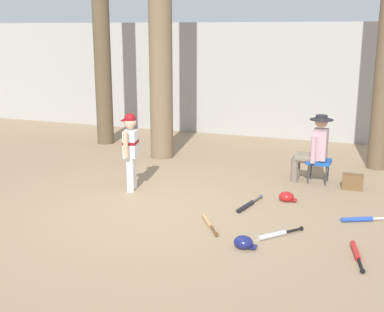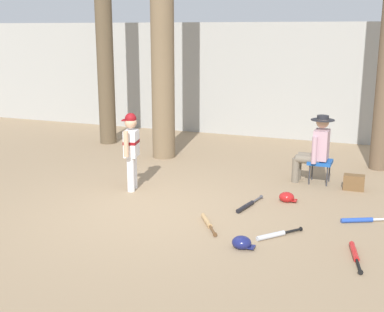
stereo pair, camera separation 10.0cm
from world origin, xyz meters
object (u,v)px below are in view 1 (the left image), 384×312
young_ballplayer (130,147)px  bat_wood_tan (208,222)px  bat_black_composite (247,205)px  seated_spectator (314,147)px  bat_red_barrel (356,253)px  bat_aluminum_silver (276,234)px  batting_helmet_red (286,197)px  folding_stool (319,162)px  batting_helmet_navy (244,242)px  tree_near_player (160,36)px  bat_blue_youth (361,219)px  tree_far_left (102,43)px  handbag_beside_stool (353,182)px

young_ballplayer → bat_wood_tan: 2.13m
young_ballplayer → bat_black_composite: 2.18m
seated_spectator → bat_red_barrel: 3.10m
bat_aluminum_silver → batting_helmet_red: batting_helmet_red is taller
folding_stool → batting_helmet_navy: folding_stool is taller
tree_near_player → young_ballplayer: bearing=-79.1°
seated_spectator → bat_blue_youth: seated_spectator is taller
tree_far_left → bat_black_composite: 5.84m
bat_aluminum_silver → bat_blue_youth: 1.40m
tree_far_left → batting_helmet_navy: tree_far_left is taller
handbag_beside_stool → batting_helmet_navy: bearing=-110.5°
bat_wood_tan → batting_helmet_navy: bearing=-41.9°
bat_wood_tan → bat_aluminum_silver: same height
bat_blue_youth → batting_helmet_navy: 1.96m
seated_spectator → folding_stool: bearing=-0.9°
tree_near_player → seated_spectator: 3.79m
young_ballplayer → bat_black_composite: bearing=-5.1°
young_ballplayer → bat_blue_youth: (3.70, -0.19, -0.71)m
bat_blue_youth → seated_spectator: bearing=117.9°
seated_spectator → batting_helmet_red: 1.35m
bat_aluminum_silver → batting_helmet_red: (-0.13, 1.48, 0.04)m
tree_far_left → bat_wood_tan: size_ratio=7.83×
bat_aluminum_silver → batting_helmet_navy: 0.57m
handbag_beside_stool → bat_red_barrel: bearing=-85.5°
handbag_beside_stool → bat_wood_tan: bearing=-126.8°
folding_stool → batting_helmet_navy: 3.21m
young_ballplayer → tree_far_left: bearing=126.2°
seated_spectator → bat_aluminum_silver: seated_spectator is taller
handbag_beside_stool → bat_red_barrel: size_ratio=0.43×
tree_near_player → batting_helmet_navy: 5.38m
batting_helmet_red → bat_blue_youth: bearing=-24.1°
folding_stool → bat_wood_tan: (-1.17, -2.56, -0.33)m
bat_wood_tan → bat_aluminum_silver: size_ratio=1.13×
seated_spectator → tree_near_player: bearing=166.9°
young_ballplayer → folding_stool: size_ratio=3.18×
folding_stool → tree_far_left: size_ratio=0.08×
young_ballplayer → bat_aluminum_silver: young_ballplayer is taller
bat_aluminum_silver → batting_helmet_red: bearing=95.0°
seated_spectator → handbag_beside_stool: (0.69, -0.20, -0.51)m
folding_stool → bat_black_composite: folding_stool is taller
young_ballplayer → batting_helmet_navy: 2.96m
folding_stool → tree_near_player: bearing=167.3°
batting_helmet_navy → batting_helmet_red: batting_helmet_navy is taller
bat_aluminum_silver → bat_wood_tan: bearing=173.2°
bat_blue_youth → young_ballplayer: bearing=177.0°
tree_near_player → bat_red_barrel: (4.13, -3.64, -2.45)m
tree_near_player → bat_black_composite: tree_near_player is taller
bat_wood_tan → bat_blue_youth: same height
bat_aluminum_silver → bat_red_barrel: bearing=-12.1°
tree_far_left → bat_aluminum_silver: size_ratio=8.89×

